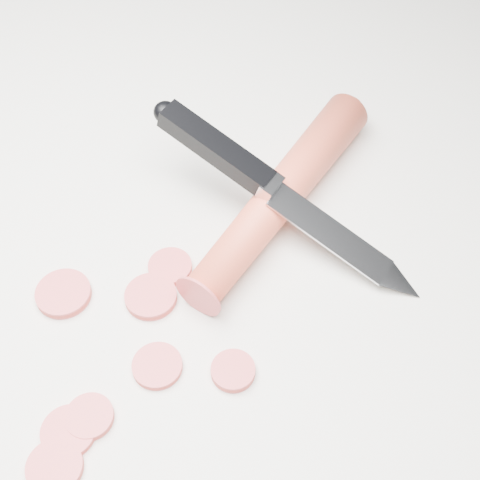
# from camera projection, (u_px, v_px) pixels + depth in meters

# --- Properties ---
(ground) EXTENTS (2.40, 2.40, 0.00)m
(ground) POSITION_uv_depth(u_px,v_px,m) (142.00, 287.00, 0.48)
(ground) COLOR silver
(ground) RESTS_ON ground
(carrot) EXTENTS (0.10, 0.22, 0.03)m
(carrot) POSITION_uv_depth(u_px,v_px,m) (281.00, 194.00, 0.51)
(carrot) COLOR #E24229
(carrot) RESTS_ON ground
(carrot_slice_0) EXTENTS (0.04, 0.04, 0.01)m
(carrot_slice_0) POSITION_uv_depth(u_px,v_px,m) (63.00, 294.00, 0.48)
(carrot_slice_0) COLOR #D04044
(carrot_slice_0) RESTS_ON ground
(carrot_slice_1) EXTENTS (0.03, 0.03, 0.01)m
(carrot_slice_1) POSITION_uv_depth(u_px,v_px,m) (90.00, 417.00, 0.42)
(carrot_slice_1) COLOR #D04044
(carrot_slice_1) RESTS_ON ground
(carrot_slice_2) EXTENTS (0.03, 0.03, 0.01)m
(carrot_slice_2) POSITION_uv_depth(u_px,v_px,m) (157.00, 366.00, 0.44)
(carrot_slice_2) COLOR #D04044
(carrot_slice_2) RESTS_ON ground
(carrot_slice_3) EXTENTS (0.03, 0.03, 0.01)m
(carrot_slice_3) POSITION_uv_depth(u_px,v_px,m) (233.00, 371.00, 0.44)
(carrot_slice_3) COLOR #D04044
(carrot_slice_3) RESTS_ON ground
(carrot_slice_4) EXTENTS (0.04, 0.04, 0.01)m
(carrot_slice_4) POSITION_uv_depth(u_px,v_px,m) (151.00, 297.00, 0.47)
(carrot_slice_4) COLOR #D04044
(carrot_slice_4) RESTS_ON ground
(carrot_slice_5) EXTENTS (0.03, 0.03, 0.01)m
(carrot_slice_5) POSITION_uv_depth(u_px,v_px,m) (170.00, 267.00, 0.49)
(carrot_slice_5) COLOR #D04044
(carrot_slice_5) RESTS_ON ground
(carrot_slice_6) EXTENTS (0.03, 0.03, 0.01)m
(carrot_slice_6) POSITION_uv_depth(u_px,v_px,m) (55.00, 467.00, 0.40)
(carrot_slice_6) COLOR #D04044
(carrot_slice_6) RESTS_ON ground
(carrot_slice_7) EXTENTS (0.03, 0.03, 0.01)m
(carrot_slice_7) POSITION_uv_depth(u_px,v_px,m) (69.00, 432.00, 0.42)
(carrot_slice_7) COLOR #D04044
(carrot_slice_7) RESTS_ON ground
(kitchen_knife) EXTENTS (0.23, 0.10, 0.07)m
(kitchen_knife) POSITION_uv_depth(u_px,v_px,m) (286.00, 195.00, 0.49)
(kitchen_knife) COLOR #BABCC1
(kitchen_knife) RESTS_ON ground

